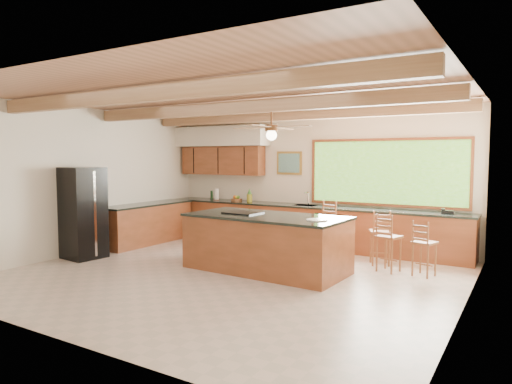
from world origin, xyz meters
The scene contains 9 objects.
ground centered at (0.00, 0.00, 0.00)m, with size 7.20×7.20×0.00m, color #BDAE9D.
room_shell centered at (-0.17, 0.65, 2.21)m, with size 7.27×6.54×3.02m.
counter_run centered at (-0.82, 2.52, 0.46)m, with size 7.12×3.10×1.24m.
island centered at (0.36, 0.56, 0.49)m, with size 2.86×1.44×1.00m.
refrigerator centered at (-3.22, -0.43, 0.90)m, with size 0.76×0.75×1.79m.
bar_stool_a centered at (0.89, 2.39, 0.66)m, with size 0.49×0.49×1.11m.
bar_stool_b centered at (2.22, 1.55, 0.60)m, with size 0.45×0.45×1.01m.
bar_stool_c centered at (1.95, 1.98, 0.61)m, with size 0.49×0.49×1.03m.
bar_stool_d centered at (2.81, 1.55, 0.56)m, with size 0.42×0.42×0.94m.
Camera 1 is at (4.30, -6.27, 1.99)m, focal length 32.00 mm.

